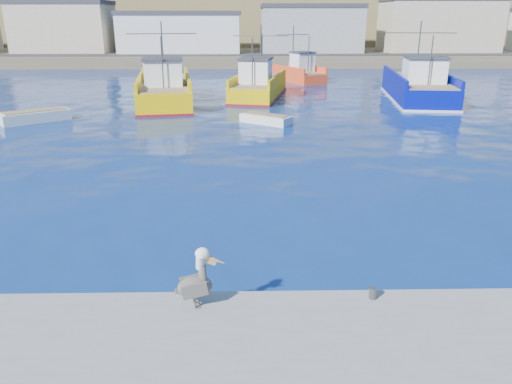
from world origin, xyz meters
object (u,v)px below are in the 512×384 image
pelican (196,282)px  trawler_yellow_a (165,90)px  boat_orange (298,72)px  skiff_mid (266,120)px  skiff_left (35,117)px  trawler_yellow_b (258,86)px  trawler_blue (418,87)px  skiff_far (419,85)px

pelican → trawler_yellow_a: bearing=99.9°
boat_orange → skiff_mid: (-4.52, -23.26, -0.76)m
boat_orange → pelican: boat_orange is taller
trawler_yellow_a → skiff_left: bearing=-136.3°
trawler_yellow_b → trawler_blue: bearing=-7.0°
trawler_yellow_a → skiff_mid: bearing=-46.0°
skiff_left → trawler_blue: bearing=16.5°
skiff_left → skiff_far: skiff_left is taller
boat_orange → skiff_far: (12.03, -5.75, -0.75)m
skiff_mid → pelican: bearing=-96.3°
skiff_left → skiff_far: size_ratio=1.22×
trawler_blue → pelican: (-16.55, -33.84, 0.03)m
boat_orange → skiff_left: 30.58m
trawler_blue → skiff_mid: trawler_blue is taller
trawler_yellow_b → skiff_mid: bearing=-88.8°
skiff_mid → trawler_yellow_a: bearing=134.0°
pelican → skiff_left: bearing=118.9°
trawler_blue → pelican: 37.67m
trawler_blue → skiff_mid: (-13.92, -9.90, -0.88)m
trawler_yellow_b → boat_orange: 12.55m
trawler_yellow_a → pelican: bearing=-80.1°
skiff_far → trawler_yellow_a: bearing=-160.4°
skiff_mid → pelican: 24.10m
trawler_yellow_b → skiff_mid: (0.24, -11.65, -0.76)m
trawler_yellow_a → skiff_far: size_ratio=3.56×
boat_orange → skiff_far: bearing=-25.6°
boat_orange → skiff_mid: bearing=-101.0°
trawler_blue → skiff_mid: 17.10m
trawler_blue → skiff_far: size_ratio=3.57×
skiff_mid → skiff_far: bearing=46.6°
pelican → skiff_mid: bearing=83.7°
boat_orange → pelican: bearing=-98.6°
skiff_far → skiff_mid: bearing=-133.4°
trawler_yellow_a → skiff_far: (24.88, 8.87, -0.86)m
trawler_blue → boat_orange: size_ratio=1.58×
boat_orange → skiff_far: 13.36m
boat_orange → skiff_mid: size_ratio=2.30×
trawler_yellow_a → skiff_mid: 12.03m
trawler_blue → skiff_mid: size_ratio=3.62×
trawler_yellow_a → boat_orange: trawler_yellow_a is taller
trawler_yellow_b → boat_orange: trawler_yellow_b is taller
trawler_yellow_a → trawler_blue: (22.25, 1.27, 0.00)m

